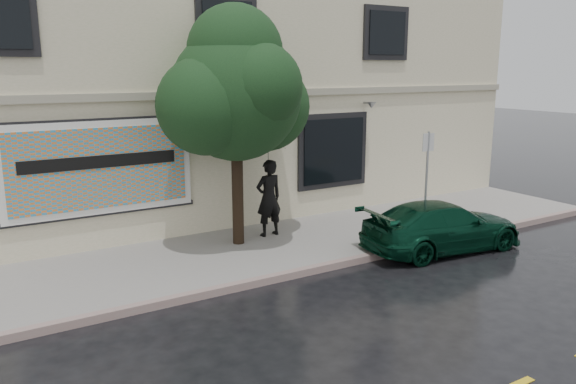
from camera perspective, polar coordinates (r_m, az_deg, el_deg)
ground at (r=10.71m, az=6.04°, el=-10.86°), size 90.00×90.00×0.00m
sidewalk at (r=13.23m, az=-2.54°, el=-5.82°), size 20.00×3.50×0.15m
curb at (r=11.81m, az=1.60°, el=-8.11°), size 20.00×0.18×0.16m
building at (r=17.83m, az=-11.73°, el=9.90°), size 20.00×8.12×7.00m
billboard at (r=13.18m, az=-18.53°, el=2.34°), size 4.30×0.16×2.20m
car at (r=13.72m, az=15.40°, el=-3.37°), size 4.18×2.17×1.17m
pedestrian at (r=13.79m, az=-1.97°, el=-0.61°), size 0.72×0.49×1.91m
umbrella at (r=13.56m, az=-2.01°, el=4.70°), size 1.15×1.15×0.67m
street_tree at (r=12.86m, az=-5.33°, el=9.73°), size 2.98×2.98×4.98m
sign_pole at (r=13.74m, az=13.90°, el=1.62°), size 0.32×0.06×2.63m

